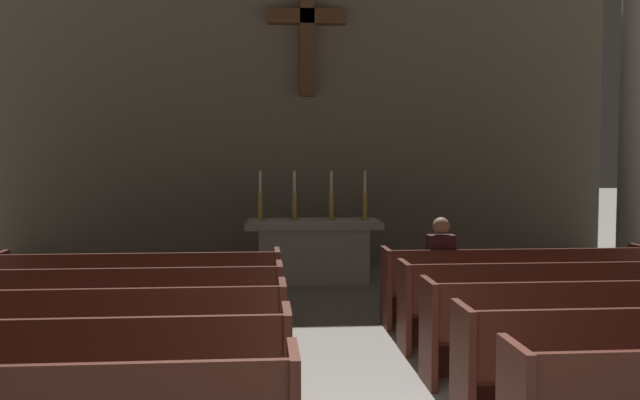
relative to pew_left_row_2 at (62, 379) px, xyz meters
The scene contains 15 objects.
pew_left_row_2 is the anchor object (origin of this frame).
pew_left_row_3 1.08m from the pew_left_row_2, 90.00° to the left, with size 3.22×0.50×0.95m.
pew_left_row_4 2.15m from the pew_left_row_2, 90.00° to the left, with size 3.22×0.50×0.95m.
pew_left_row_5 3.23m from the pew_left_row_2, 90.00° to the left, with size 3.22×0.50×0.95m.
pew_right_row_3 4.58m from the pew_left_row_2, 13.57° to the left, with size 3.22×0.50×0.95m.
pew_right_row_4 4.95m from the pew_left_row_2, 25.77° to the left, with size 3.22×0.50×0.95m.
pew_right_row_5 5.50m from the pew_left_row_2, 35.92° to the left, with size 3.22×0.50×0.95m.
column_right_second 9.81m from the pew_left_row_2, 38.42° to the left, with size 0.86×0.86×6.48m.
altar 6.78m from the pew_left_row_2, 70.81° to the left, with size 2.20×0.90×1.01m.
candlestick_outer_left 6.59m from the pew_left_row_2, 77.85° to the left, with size 0.16×0.16×0.80m.
candlestick_inner_left 6.73m from the pew_left_row_2, 73.24° to the left, with size 0.16×0.16×0.80m.
candlestick_inner_right 6.93m from the pew_left_row_2, 68.45° to the left, with size 0.16×0.16×0.80m.
candlestick_outer_right 7.14m from the pew_left_row_2, 64.32° to the left, with size 0.16×0.16×0.80m.
apse_with_cross 9.11m from the pew_left_row_2, 74.74° to the left, with size 11.26×0.51×7.70m.
lone_worshipper 4.81m from the pew_left_row_2, 42.84° to the left, with size 0.32×0.43×1.32m.
Camera 1 is at (-0.82, -3.97, 2.04)m, focal length 39.68 mm.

